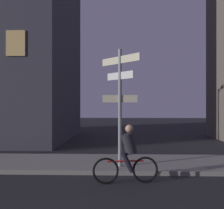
{
  "coord_description": "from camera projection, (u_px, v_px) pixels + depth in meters",
  "views": [
    {
      "loc": [
        1.34,
        -2.65,
        2.16
      ],
      "look_at": [
        1.06,
        6.02,
        2.17
      ],
      "focal_mm": 41.39,
      "sensor_mm": 36.0,
      "label": 1
    }
  ],
  "objects": [
    {
      "name": "signpost",
      "position": [
        120.0,
        97.0,
        8.47
      ],
      "size": [
        1.23,
        1.23,
        3.84
      ],
      "color": "gray",
      "rests_on": "sidewalk_kerb"
    },
    {
      "name": "cyclist",
      "position": [
        127.0,
        156.0,
        7.08
      ],
      "size": [
        1.81,
        0.38,
        1.61
      ],
      "color": "black",
      "rests_on": "ground_plane"
    },
    {
      "name": "sidewalk_kerb",
      "position": [
        83.0,
        163.0,
        9.23
      ],
      "size": [
        40.0,
        2.67,
        0.14
      ],
      "primitive_type": "cube",
      "color": "gray",
      "rests_on": "ground_plane"
    }
  ]
}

